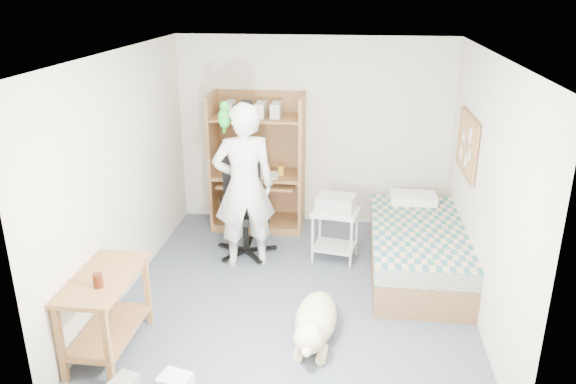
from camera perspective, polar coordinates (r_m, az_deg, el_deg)
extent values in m
plane|color=#434D5B|center=(6.09, 0.89, -10.16)|extent=(4.00, 4.00, 0.00)
cube|color=beige|center=(7.47, 2.59, 6.06)|extent=(3.60, 0.02, 2.50)
cube|color=beige|center=(5.68, 19.34, 0.22)|extent=(0.02, 4.00, 2.50)
cube|color=beige|center=(6.01, -16.36, 1.65)|extent=(0.02, 4.00, 2.50)
cube|color=white|center=(5.28, 1.04, 13.90)|extent=(3.60, 4.00, 0.02)
cube|color=brown|center=(7.49, -7.46, 3.14)|extent=(0.04, 0.60, 1.80)
cube|color=brown|center=(7.29, 1.42, 2.84)|extent=(0.04, 0.60, 1.80)
cube|color=brown|center=(7.64, -2.71, 3.65)|extent=(1.20, 0.02, 1.80)
cube|color=brown|center=(7.42, -3.06, 1.82)|extent=(1.12, 0.60, 0.04)
cube|color=brown|center=(7.37, -3.15, 0.89)|extent=(1.00, 0.50, 0.03)
cube|color=brown|center=(7.21, -3.17, 7.56)|extent=(1.12, 0.55, 0.03)
cube|color=brown|center=(7.66, -2.96, -3.07)|extent=(1.12, 0.60, 0.10)
cube|color=brown|center=(6.55, 12.93, -6.60)|extent=(1.00, 2.00, 0.36)
cube|color=#2B6673|center=(6.43, 13.12, -4.38)|extent=(1.02, 2.02, 0.20)
cube|color=white|center=(7.12, 12.61, -0.67)|extent=(0.55, 0.35, 0.12)
cube|color=brown|center=(5.11, -18.32, -8.31)|extent=(0.50, 1.00, 0.04)
cube|color=brown|center=(5.05, -22.11, -14.23)|extent=(0.05, 0.05, 0.70)
cube|color=brown|center=(4.89, -17.85, -14.94)|extent=(0.05, 0.05, 0.70)
cube|color=brown|center=(5.73, -17.88, -9.37)|extent=(0.05, 0.05, 0.70)
cube|color=brown|center=(5.58, -14.08, -9.79)|extent=(0.05, 0.05, 0.70)
cube|color=brown|center=(5.38, -17.69, -13.29)|extent=(0.46, 0.92, 0.03)
cube|color=olive|center=(6.46, 17.77, 4.63)|extent=(0.03, 0.90, 0.60)
cube|color=brown|center=(6.38, 18.05, 7.30)|extent=(0.04, 0.94, 0.04)
cube|color=brown|center=(6.54, 17.46, 2.02)|extent=(0.04, 0.94, 0.04)
cylinder|color=black|center=(6.91, -4.27, -5.89)|extent=(0.65, 0.65, 0.07)
cylinder|color=black|center=(6.82, -4.31, -4.34)|extent=(0.07, 0.07, 0.43)
cube|color=black|center=(6.72, -4.37, -2.32)|extent=(0.63, 0.63, 0.09)
cube|color=black|center=(6.82, -4.73, 1.24)|extent=(0.45, 0.21, 0.60)
cube|color=black|center=(6.63, -6.73, -1.20)|extent=(0.15, 0.32, 0.04)
cube|color=black|center=(6.69, -2.11, -0.86)|extent=(0.15, 0.32, 0.04)
imported|color=silver|center=(6.32, -4.47, 0.55)|extent=(0.81, 0.66, 1.92)
ellipsoid|color=#159119|center=(6.16, -6.47, 7.49)|extent=(0.14, 0.14, 0.23)
sphere|color=#159119|center=(6.09, -6.48, 8.69)|extent=(0.10, 0.10, 0.10)
cone|color=orange|center=(6.04, -6.44, 8.60)|extent=(0.05, 0.05, 0.04)
cylinder|color=#159119|center=(6.24, -6.47, 6.43)|extent=(0.08, 0.16, 0.14)
ellipsoid|color=beige|center=(5.35, 2.86, -12.72)|extent=(0.43, 0.82, 0.36)
sphere|color=beige|center=(4.93, 2.14, -14.64)|extent=(0.27, 0.27, 0.27)
cone|color=beige|center=(4.85, 1.32, -13.52)|extent=(0.08, 0.08, 0.10)
cone|color=beige|center=(4.83, 2.93, -13.67)|extent=(0.08, 0.08, 0.10)
ellipsoid|color=beige|center=(4.87, 1.93, -15.81)|extent=(0.10, 0.15, 0.09)
cylinder|color=beige|center=(5.74, 3.44, -11.00)|extent=(0.08, 0.26, 0.13)
cube|color=silver|center=(6.56, 4.86, -2.03)|extent=(0.58, 0.50, 0.04)
cube|color=silver|center=(6.75, 4.75, -5.54)|extent=(0.54, 0.45, 0.03)
cylinder|color=silver|center=(6.53, 2.71, -4.97)|extent=(0.03, 0.03, 0.60)
cylinder|color=silver|center=(6.52, 6.73, -5.15)|extent=(0.03, 0.03, 0.60)
cylinder|color=silver|center=(6.85, 2.94, -3.71)|extent=(0.03, 0.03, 0.60)
cylinder|color=silver|center=(6.84, 6.76, -3.88)|extent=(0.03, 0.03, 0.60)
cube|color=#ABABA6|center=(6.52, 4.89, -1.13)|extent=(0.47, 0.39, 0.18)
cube|color=beige|center=(7.42, -4.09, 3.59)|extent=(0.40, 0.42, 0.38)
cube|color=navy|center=(7.22, -4.38, 3.11)|extent=(0.32, 0.02, 0.26)
cube|color=beige|center=(7.33, -3.26, 1.01)|extent=(0.47, 0.22, 0.03)
cylinder|color=gold|center=(7.30, -0.72, 2.20)|extent=(0.08, 0.08, 0.12)
cylinder|color=#3E170A|center=(4.92, -18.75, -8.51)|extent=(0.08, 0.08, 0.12)
cube|color=white|center=(4.92, -11.41, -18.31)|extent=(0.29, 0.25, 0.10)
cube|color=#A5A5A1|center=(5.01, -16.36, -18.13)|extent=(0.23, 0.26, 0.08)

